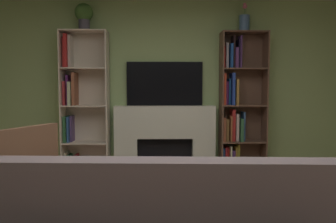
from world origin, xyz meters
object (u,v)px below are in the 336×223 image
Objects in this scene: vase_with_flowers at (244,22)px; armchair at (8,188)px; bookshelf_left at (80,107)px; tv at (165,84)px; fireplace at (165,140)px; bookshelf_right at (237,109)px; potted_plant at (84,15)px.

armchair is (-2.45, -2.13, -1.73)m from vase_with_flowers.
tv is at bearing 4.23° from bookshelf_left.
bookshelf_left is at bearing -179.49° from fireplace.
bookshelf_left is (-1.22, -0.09, -0.34)m from tv.
tv is at bearing 90.00° from fireplace.
bookshelf_right reaches higher than armchair.
bookshelf_left is (-1.22, -0.01, 0.48)m from fireplace.
tv is 1.43m from vase_with_flowers.
bookshelf_left is 2.27m from bookshelf_right.
bookshelf_right is at bearing 1.02° from potted_plant.
fireplace is 2.03m from vase_with_flowers.
vase_with_flowers reaches higher than bookshelf_right.
bookshelf_left is 2.09× the size of armchair.
tv is 1.27m from bookshelf_left.
bookshelf_left is 2.22m from armchair.
bookshelf_left is at bearing 87.43° from armchair.
bookshelf_right is at bearing -0.10° from fireplace.
bookshelf_left reaches higher than armchair.
potted_plant is at bearing -178.98° from bookshelf_right.
bookshelf_left is at bearing -175.77° from tv.
potted_plant reaches higher than bookshelf_right.
potted_plant is at bearing 85.07° from armchair.
fireplace is 0.82m from tv.
bookshelf_left reaches higher than fireplace.
bookshelf_left and bookshelf_right have the same top height.
potted_plant is 2.26m from vase_with_flowers.
vase_with_flowers is (0.08, -0.04, 1.24)m from bookshelf_right.
fireplace is 0.74× the size of bookshelf_right.
fireplace is 2.54m from armchair.
potted_plant is (-1.13, -0.12, 0.96)m from tv.
vase_with_flowers is (1.13, -0.04, 1.69)m from fireplace.
armchair is at bearing -137.50° from bookshelf_right.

